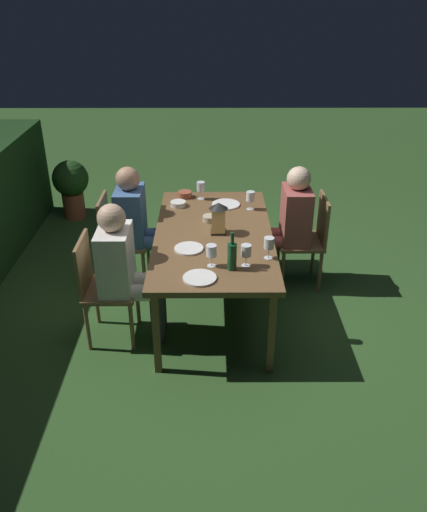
% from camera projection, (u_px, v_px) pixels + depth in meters
% --- Properties ---
extents(ground_plane, '(16.00, 16.00, 0.00)m').
position_uv_depth(ground_plane, '(214.00, 306.00, 4.62)').
color(ground_plane, '#2D5123').
extents(dining_table, '(1.85, 0.96, 0.73)m').
position_uv_depth(dining_table, '(214.00, 238.00, 4.30)').
color(dining_table, brown).
rests_on(dining_table, ground).
extents(chair_side_left_b, '(0.42, 0.40, 0.87)m').
position_uv_depth(chair_side_left_b, '(308.00, 237.00, 4.76)').
color(chair_side_left_b, brown).
rests_on(chair_side_left_b, ground).
extents(person_in_rust, '(0.38, 0.47, 1.15)m').
position_uv_depth(person_in_rust, '(288.00, 222.00, 4.69)').
color(person_in_rust, '#9E4C47').
rests_on(person_in_rust, ground).
extents(chair_side_right_b, '(0.42, 0.40, 0.87)m').
position_uv_depth(chair_side_right_b, '(118.00, 237.00, 4.75)').
color(chair_side_right_b, brown).
rests_on(chair_side_right_b, ground).
extents(person_in_blue, '(0.38, 0.47, 1.15)m').
position_uv_depth(person_in_blue, '(138.00, 222.00, 4.68)').
color(person_in_blue, '#426699').
rests_on(person_in_blue, ground).
extents(chair_side_right_a, '(0.42, 0.40, 0.87)m').
position_uv_depth(chair_side_right_a, '(101.00, 284.00, 4.02)').
color(chair_side_right_a, brown).
rests_on(chair_side_right_a, ground).
extents(person_in_cream, '(0.38, 0.47, 1.15)m').
position_uv_depth(person_in_cream, '(125.00, 267.00, 3.95)').
color(person_in_cream, white).
rests_on(person_in_cream, ground).
extents(lantern_centerpiece, '(0.15, 0.15, 0.27)m').
position_uv_depth(lantern_centerpiece, '(218.00, 216.00, 4.21)').
color(lantern_centerpiece, black).
rests_on(lantern_centerpiece, dining_table).
extents(green_bottle_on_table, '(0.07, 0.07, 0.29)m').
position_uv_depth(green_bottle_on_table, '(232.00, 256.00, 3.69)').
color(green_bottle_on_table, '#144723').
rests_on(green_bottle_on_table, dining_table).
extents(wine_glass_a, '(0.08, 0.08, 0.17)m').
position_uv_depth(wine_glass_a, '(201.00, 187.00, 4.87)').
color(wine_glass_a, silver).
rests_on(wine_glass_a, dining_table).
extents(wine_glass_b, '(0.08, 0.08, 0.17)m').
position_uv_depth(wine_glass_b, '(269.00, 244.00, 3.83)').
color(wine_glass_b, silver).
rests_on(wine_glass_b, dining_table).
extents(wine_glass_c, '(0.08, 0.08, 0.17)m').
position_uv_depth(wine_glass_c, '(246.00, 252.00, 3.73)').
color(wine_glass_c, silver).
rests_on(wine_glass_c, dining_table).
extents(wine_glass_d, '(0.08, 0.08, 0.17)m').
position_uv_depth(wine_glass_d, '(211.00, 252.00, 3.73)').
color(wine_glass_d, silver).
rests_on(wine_glass_d, dining_table).
extents(wine_glass_e, '(0.08, 0.08, 0.17)m').
position_uv_depth(wine_glass_e, '(250.00, 197.00, 4.65)').
color(wine_glass_e, silver).
rests_on(wine_glass_e, dining_table).
extents(plate_a, '(0.23, 0.23, 0.01)m').
position_uv_depth(plate_a, '(189.00, 249.00, 4.01)').
color(plate_a, white).
rests_on(plate_a, dining_table).
extents(plate_b, '(0.24, 0.24, 0.01)m').
position_uv_depth(plate_b, '(200.00, 278.00, 3.62)').
color(plate_b, white).
rests_on(plate_b, dining_table).
extents(plate_c, '(0.26, 0.26, 0.01)m').
position_uv_depth(plate_c, '(226.00, 204.00, 4.79)').
color(plate_c, white).
rests_on(plate_c, dining_table).
extents(bowl_olives, '(0.14, 0.14, 0.04)m').
position_uv_depth(bowl_olives, '(178.00, 204.00, 4.76)').
color(bowl_olives, silver).
rests_on(bowl_olives, dining_table).
extents(bowl_bread, '(0.13, 0.13, 0.06)m').
position_uv_depth(bowl_bread, '(185.00, 194.00, 4.95)').
color(bowl_bread, '#9E5138').
rests_on(bowl_bread, dining_table).
extents(bowl_salad, '(0.12, 0.12, 0.05)m').
position_uv_depth(bowl_salad, '(210.00, 218.00, 4.47)').
color(bowl_salad, '#BCAD8E').
rests_on(bowl_salad, dining_table).
extents(potted_plant_by_hedge, '(0.42, 0.42, 0.71)m').
position_uv_depth(potted_plant_by_hedge, '(71.00, 184.00, 6.14)').
color(potted_plant_by_hedge, brown).
rests_on(potted_plant_by_hedge, ground).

